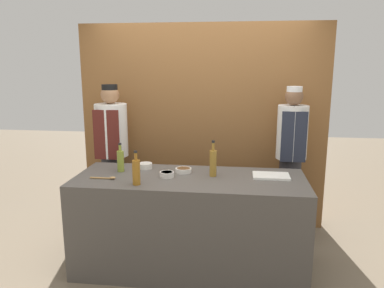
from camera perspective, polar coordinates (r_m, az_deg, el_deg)
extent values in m
plane|color=#756651|center=(3.85, -0.33, -18.13)|extent=(14.00, 14.00, 0.00)
cube|color=brown|center=(4.53, 1.58, 2.74)|extent=(2.92, 0.18, 2.40)
cube|color=#514C47|center=(3.64, -0.34, -11.93)|extent=(2.14, 0.83, 0.91)
cylinder|color=silver|center=(3.78, -7.12, -3.33)|extent=(0.14, 0.14, 0.06)
cylinder|color=yellow|center=(3.78, -7.13, -3.04)|extent=(0.11, 0.11, 0.02)
cylinder|color=silver|center=(3.63, -1.31, -4.02)|extent=(0.16, 0.16, 0.04)
cylinder|color=brown|center=(3.62, -1.31, -3.79)|extent=(0.13, 0.13, 0.01)
cylinder|color=silver|center=(3.48, -3.84, -4.67)|extent=(0.13, 0.13, 0.05)
cylinder|color=green|center=(3.48, -3.84, -4.38)|extent=(0.11, 0.11, 0.02)
cube|color=white|center=(3.56, 11.96, -4.77)|extent=(0.34, 0.23, 0.02)
cylinder|color=olive|center=(3.71, -10.83, -2.60)|extent=(0.07, 0.07, 0.20)
cylinder|color=olive|center=(3.68, -10.91, -0.60)|extent=(0.03, 0.03, 0.06)
cylinder|color=black|center=(3.67, -10.94, 0.01)|extent=(0.03, 0.03, 0.02)
cylinder|color=#9E661E|center=(3.28, -8.50, -4.32)|extent=(0.07, 0.07, 0.22)
cylinder|color=#9E661E|center=(3.24, -8.57, -1.91)|extent=(0.03, 0.03, 0.07)
cylinder|color=black|center=(3.23, -8.60, -1.18)|extent=(0.03, 0.03, 0.02)
cylinder|color=olive|center=(3.49, 3.22, -2.97)|extent=(0.07, 0.07, 0.24)
cylinder|color=olive|center=(3.45, 3.26, -0.41)|extent=(0.03, 0.03, 0.07)
cylinder|color=black|center=(3.44, 3.27, 0.36)|extent=(0.03, 0.03, 0.02)
cylinder|color=#B2844C|center=(3.53, -13.77, -5.05)|extent=(0.20, 0.02, 0.02)
ellipsoid|color=#B2844C|center=(3.49, -11.99, -5.05)|extent=(0.06, 0.04, 0.02)
cylinder|color=#28282D|center=(4.59, -11.75, -7.15)|extent=(0.26, 0.26, 0.89)
cylinder|color=white|center=(4.40, -12.17, 2.08)|extent=(0.37, 0.37, 0.60)
cube|color=#561E19|center=(4.24, -12.93, 1.35)|extent=(0.29, 0.02, 0.56)
sphere|color=#9E704C|center=(4.35, -12.41, 7.35)|extent=(0.21, 0.21, 0.21)
cylinder|color=black|center=(4.35, -12.45, 8.38)|extent=(0.18, 0.18, 0.07)
cylinder|color=#28282D|center=(4.38, 14.47, -7.98)|extent=(0.24, 0.24, 0.92)
cylinder|color=silver|center=(4.19, 15.01, 1.74)|extent=(0.33, 0.33, 0.58)
cube|color=#232838|center=(4.04, 15.28, 1.02)|extent=(0.26, 0.02, 0.54)
sphere|color=brown|center=(4.14, 15.30, 7.01)|extent=(0.19, 0.19, 0.19)
cylinder|color=white|center=(4.14, 15.36, 8.01)|extent=(0.16, 0.16, 0.07)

